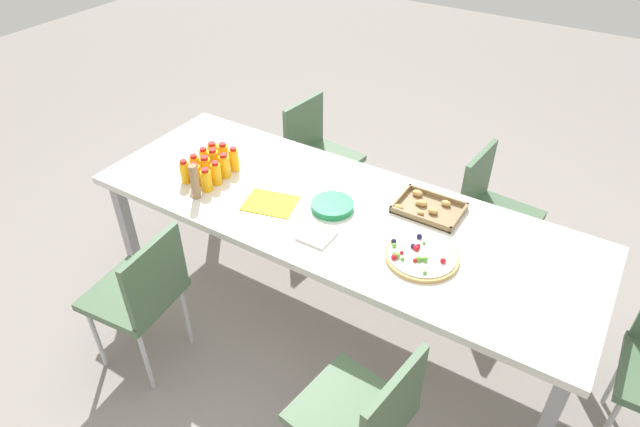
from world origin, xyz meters
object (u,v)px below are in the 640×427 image
Objects in this scene: chair_near_left at (142,291)px; juice_bottle_2 at (206,180)px; chair_near_right at (364,415)px; fruit_pizza at (421,256)px; juice_bottle_8 at (225,166)px; juice_bottle_11 at (234,160)px; juice_bottle_10 at (224,156)px; party_table at (337,218)px; juice_bottle_5 at (216,174)px; juice_bottle_7 at (214,162)px; chair_far_right at (491,207)px; plate_stack at (332,206)px; cardboard_tube at (195,182)px; juice_bottle_4 at (206,168)px; juice_bottle_6 at (204,159)px; juice_bottle_1 at (196,175)px; juice_bottle_9 at (213,154)px; chair_far_left at (317,151)px; paper_folder at (270,203)px; juice_bottle_0 at (185,172)px; juice_bottle_3 at (195,166)px; napkin_stack at (317,236)px; snack_tray at (427,207)px.

chair_near_left is 6.30× the size of juice_bottle_2.
chair_near_right reaches higher than fruit_pizza.
fruit_pizza is (1.13, 0.66, 0.26)m from chair_near_left.
juice_bottle_11 is at bearing 88.85° from juice_bottle_8.
chair_near_right is at bearing -31.39° from juice_bottle_10.
party_table is 7.77× the size of fruit_pizza.
juice_bottle_5 is 0.96× the size of juice_bottle_8.
juice_bottle_7 is at bearing -179.28° from juice_bottle_8.
plate_stack is at bearing -33.36° from chair_far_right.
juice_bottle_11 is 0.74× the size of cardboard_tube.
juice_bottle_4 is 0.15m from juice_bottle_10.
party_table is at bearing 4.21° from juice_bottle_6.
juice_bottle_8 is at bearing 62.27° from juice_bottle_1.
chair_far_left is at bearing 75.50° from juice_bottle_9.
juice_bottle_10 is 0.46m from paper_folder.
juice_bottle_0 is 0.15m from juice_bottle_2.
juice_bottle_3 is 0.16m from juice_bottle_8.
juice_bottle_0 is (-1.41, -0.99, 0.31)m from chair_far_right.
napkin_stack is (0.66, 0.55, 0.25)m from chair_near_left.
party_table is 18.98× the size of juice_bottle_5.
juice_bottle_1 is at bearing -164.53° from plate_stack.
juice_bottle_4 reaches higher than snack_tray.
juice_bottle_11 is at bearing 159.88° from napkin_stack.
chair_near_right is 6.16× the size of juice_bottle_0.
napkin_stack is at bearing -16.08° from paper_folder.
paper_folder is at bearing 8.68° from juice_bottle_0.
juice_bottle_2 is at bearing 3.53° from chair_far_left.
fruit_pizza is (1.32, -0.13, -0.05)m from juice_bottle_9.
juice_bottle_10 is at bearing -168.93° from snack_tray.
juice_bottle_7 is at bearing 177.41° from fruit_pizza.
party_table is 11.98× the size of plate_stack.
juice_bottle_5 is (0.08, -0.01, -0.00)m from juice_bottle_4.
chair_far_left is 0.91m from juice_bottle_8.
chair_near_left is 0.87m from juice_bottle_10.
juice_bottle_9 reaches higher than party_table.
cardboard_tube is (-0.65, -0.29, 0.08)m from plate_stack.
chair_near_right is at bearing -44.69° from napkin_stack.
juice_bottle_1 is (-1.35, 0.60, 0.31)m from chair_near_right.
party_table is at bearing 44.73° from chair_near_right.
fruit_pizza is 2.22× the size of napkin_stack.
juice_bottle_3 reaches higher than chair_far_right.
snack_tray is (1.06, 0.22, -0.05)m from juice_bottle_11.
chair_near_left is 0.79m from juice_bottle_8.
fruit_pizza is at bearing -11.93° from plate_stack.
juice_bottle_7 is at bearing -175.62° from plate_stack.
juice_bottle_6 is at bearing -175.79° from party_table.
juice_bottle_5 is 0.08m from juice_bottle_8.
chair_far_left is at bearing -6.13° from chair_near_left.
juice_bottle_5 is 1.03× the size of juice_bottle_6.
juice_bottle_8 reaches higher than juice_bottle_4.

